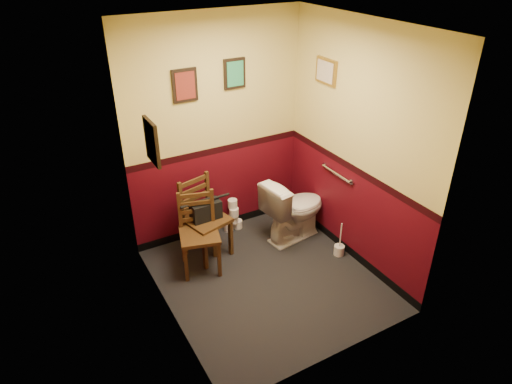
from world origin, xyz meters
TOP-DOWN VIEW (x-y plane):
  - floor at (0.00, 0.00)m, footprint 2.20×2.40m
  - ceiling at (0.00, 0.00)m, footprint 2.20×2.40m
  - wall_back at (0.00, 1.20)m, footprint 2.20×0.00m
  - wall_front at (0.00, -1.20)m, footprint 2.20×0.00m
  - wall_left at (-1.10, 0.00)m, footprint 0.00×2.40m
  - wall_right at (1.10, 0.00)m, footprint 0.00×2.40m
  - grab_bar at (1.07, 0.25)m, footprint 0.05×0.56m
  - framed_print_back_a at (-0.35, 1.18)m, footprint 0.28×0.04m
  - framed_print_back_b at (0.25, 1.18)m, footprint 0.26×0.04m
  - framed_print_left at (-1.08, 0.10)m, footprint 0.04×0.30m
  - framed_print_right at (1.08, 0.60)m, footprint 0.04×0.34m
  - toilet at (0.72, 0.56)m, footprint 0.88×0.57m
  - toilet_brush at (0.99, -0.02)m, footprint 0.12×0.12m
  - chair_left at (-0.54, 0.59)m, footprint 0.53×0.53m
  - chair_right at (-0.38, 0.80)m, footprint 0.55×0.55m
  - handbag at (-0.37, 0.76)m, footprint 0.35×0.18m
  - tp_stack at (0.13, 1.08)m, footprint 0.25×0.15m

SIDE VIEW (x-z plane):
  - floor at x=0.00m, z-range 0.00..0.00m
  - toilet_brush at x=0.99m, z-range -0.15..0.29m
  - tp_stack at x=0.13m, z-range -0.03..0.40m
  - toilet at x=0.72m, z-range 0.00..0.81m
  - chair_left at x=-0.54m, z-range 0.00..0.91m
  - chair_right at x=-0.38m, z-range 0.00..0.97m
  - handbag at x=-0.37m, z-range 0.49..0.74m
  - grab_bar at x=1.07m, z-range 0.92..0.98m
  - wall_back at x=0.00m, z-range 0.00..2.70m
  - wall_front at x=0.00m, z-range 0.00..2.70m
  - wall_left at x=-1.10m, z-range 0.00..2.70m
  - wall_right at x=1.10m, z-range 0.00..2.70m
  - framed_print_left at x=-1.08m, z-range 1.66..2.04m
  - framed_print_back_a at x=-0.35m, z-range 1.77..2.13m
  - framed_print_back_b at x=0.25m, z-range 1.83..2.17m
  - framed_print_right at x=1.08m, z-range 1.91..2.19m
  - ceiling at x=0.00m, z-range 2.70..2.70m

